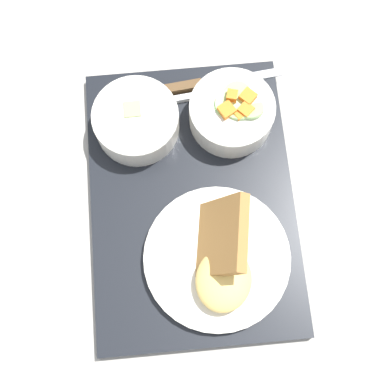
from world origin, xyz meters
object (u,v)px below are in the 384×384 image
object	(u,v)px
bowl_salad	(232,112)
plate_main	(219,259)
bowl_soup	(136,120)
knife	(199,85)
spoon	(212,93)

from	to	relation	value
bowl_salad	plate_main	world-z (taller)	plate_main
bowl_salad	bowl_soup	distance (m)	0.13
bowl_soup	knife	distance (m)	0.11
knife	spoon	xyz separation A→B (m)	(0.02, 0.02, 0.00)
bowl_salad	plate_main	distance (m)	0.21
bowl_soup	plate_main	xyz separation A→B (m)	(0.21, 0.07, -0.01)
knife	plate_main	bearing A→B (deg)	-95.77
bowl_soup	spoon	world-z (taller)	bowl_soup
bowl_salad	knife	xyz separation A→B (m)	(-0.06, -0.03, -0.02)
plate_main	knife	bearing A→B (deg)	173.80
plate_main	knife	size ratio (longest dim) A/B	1.07
bowl_salad	spoon	distance (m)	0.05
spoon	bowl_soup	bearing A→B (deg)	-164.98
plate_main	spoon	size ratio (longest dim) A/B	1.27
bowl_soup	spoon	size ratio (longest dim) A/B	0.78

